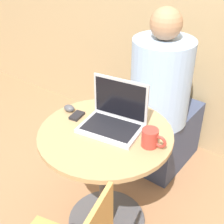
{
  "coord_description": "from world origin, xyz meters",
  "views": [
    {
      "loc": [
        0.79,
        -1.06,
        1.66
      ],
      "look_at": [
        0.01,
        0.05,
        0.81
      ],
      "focal_mm": 50.0,
      "sensor_mm": 36.0,
      "label": 1
    }
  ],
  "objects": [
    {
      "name": "computer_mouse",
      "position": [
        -0.29,
        0.05,
        0.72
      ],
      "size": [
        0.07,
        0.05,
        0.04
      ],
      "color": "#4C4C51",
      "rests_on": "round_table"
    },
    {
      "name": "person_seated",
      "position": [
        -0.0,
        0.68,
        0.5
      ],
      "size": [
        0.4,
        0.62,
        1.23
      ],
      "color": "#3D4766",
      "rests_on": "ground_plane"
    },
    {
      "name": "round_table",
      "position": [
        0.0,
        0.0,
        0.47
      ],
      "size": [
        0.71,
        0.71,
        0.71
      ],
      "color": "#4C4C51",
      "rests_on": "ground_plane"
    },
    {
      "name": "laptop",
      "position": [
        0.01,
        0.07,
        0.76
      ],
      "size": [
        0.34,
        0.26,
        0.25
      ],
      "color": "#B7B7BC",
      "rests_on": "round_table"
    },
    {
      "name": "coffee_cup",
      "position": [
        0.25,
        0.03,
        0.75
      ],
      "size": [
        0.13,
        0.08,
        0.09
      ],
      "color": "#B2382D",
      "rests_on": "round_table"
    },
    {
      "name": "cell_phone",
      "position": [
        -0.22,
        0.02,
        0.71
      ],
      "size": [
        0.07,
        0.1,
        0.02
      ],
      "color": "black",
      "rests_on": "round_table"
    },
    {
      "name": "ground_plane",
      "position": [
        0.0,
        0.0,
        0.0
      ],
      "size": [
        12.0,
        12.0,
        0.0
      ],
      "primitive_type": "plane",
      "color": "#9E704C"
    }
  ]
}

